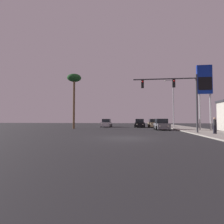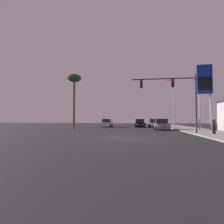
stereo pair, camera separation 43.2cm
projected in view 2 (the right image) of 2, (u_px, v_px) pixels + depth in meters
The scene contains 11 objects.
ground_plane at pixel (123, 138), 14.70m from camera, with size 120.00×120.00×0.00m, color #28282B.
sidewalk_right at pixel (199, 131), 23.34m from camera, with size 5.00×60.00×0.12m.
car_silver at pixel (107, 123), 36.35m from camera, with size 2.04×4.31×1.68m.
car_grey at pixel (161, 125), 26.44m from camera, with size 2.04×4.34×1.68m.
car_black at pixel (140, 124), 34.84m from camera, with size 2.04×4.32×1.68m.
car_tan at pixel (154, 124), 34.69m from camera, with size 2.04×4.34×1.68m.
traffic_light_mast at pixel (177, 92), 19.65m from camera, with size 7.13×0.36×6.50m.
street_lamp at pixel (173, 101), 32.63m from camera, with size 1.74×0.24×9.00m.
gas_station_sign at pixel (204, 83), 24.00m from camera, with size 2.00×0.42×9.00m.
pedestrian_on_sidewalk at pixel (214, 125), 17.65m from camera, with size 0.34×0.32×1.67m.
palm_tree_near at pixel (74, 81), 30.16m from camera, with size 2.40×2.40×9.42m.
Camera 2 is at (1.02, -14.77, 1.57)m, focal length 28.00 mm.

